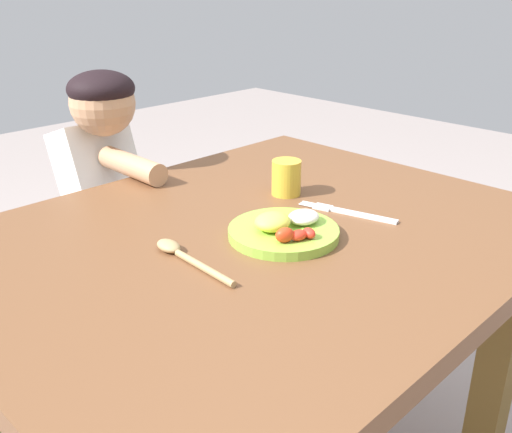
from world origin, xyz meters
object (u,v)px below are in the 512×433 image
at_px(fork, 349,212).
at_px(drinking_cup, 286,178).
at_px(spoon, 182,254).
at_px(plate, 284,230).
at_px(person, 105,232).

relative_size(fork, drinking_cup, 2.69).
height_order(fork, spoon, spoon).
relative_size(plate, drinking_cup, 2.66).
distance_m(fork, spoon, 0.38).
xyz_separation_m(plate, spoon, (-0.19, 0.07, -0.01)).
bearing_deg(fork, plate, 69.74).
distance_m(plate, drinking_cup, 0.23).
relative_size(fork, person, 0.21).
bearing_deg(spoon, fork, -99.91).
xyz_separation_m(spoon, person, (0.19, 0.60, -0.21)).
bearing_deg(plate, drinking_cup, 41.21).
xyz_separation_m(drinking_cup, person, (-0.17, 0.52, -0.24)).
bearing_deg(drinking_cup, spoon, -166.76).
xyz_separation_m(fork, person, (-0.18, 0.69, -0.21)).
height_order(drinking_cup, person, person).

